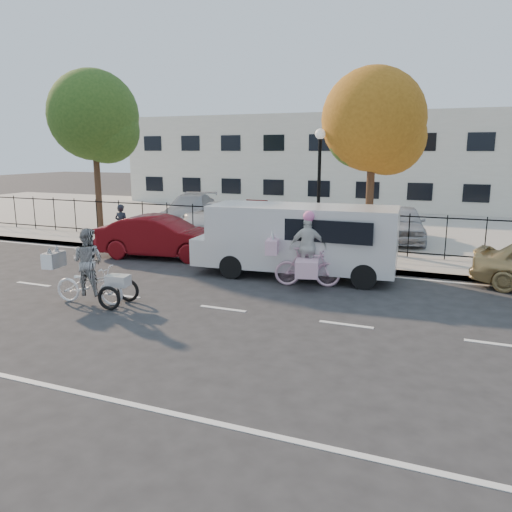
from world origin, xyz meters
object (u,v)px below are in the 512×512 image
at_px(lamppost, 319,169).
at_px(red_sedan, 162,237).
at_px(white_van, 299,238).
at_px(pedestrian, 122,224).
at_px(lot_car_b, 218,216).
at_px(lot_car_a, 190,209).
at_px(unicorn_bike, 306,259).
at_px(zebra_trike, 89,275).
at_px(lot_car_d, 402,223).

height_order(lamppost, red_sedan, lamppost).
bearing_deg(white_van, pedestrian, 163.37).
height_order(red_sedan, pedestrian, pedestrian).
bearing_deg(pedestrian, lot_car_b, -118.31).
xyz_separation_m(white_van, pedestrian, (-7.69, 1.66, -0.25)).
bearing_deg(lot_car_a, red_sedan, -83.50).
bearing_deg(unicorn_bike, pedestrian, 58.16).
bearing_deg(pedestrian, red_sedan, 152.89).
distance_m(white_van, lot_car_b, 8.48).
relative_size(zebra_trike, white_van, 0.36).
xyz_separation_m(zebra_trike, white_van, (3.98, 4.64, 0.44)).
distance_m(zebra_trike, red_sedan, 5.50).
bearing_deg(zebra_trike, white_van, -48.28).
bearing_deg(red_sedan, lot_car_a, 13.33).
distance_m(lamppost, lot_car_b, 6.81).
relative_size(lamppost, pedestrian, 2.77).
bearing_deg(lot_car_d, lot_car_a, 165.50).
bearing_deg(lot_car_a, lot_car_b, -43.83).
height_order(white_van, red_sedan, white_van).
relative_size(white_van, red_sedan, 1.36).
relative_size(white_van, lot_car_b, 1.34).
bearing_deg(lot_car_a, white_van, -57.91).
relative_size(lamppost, lot_car_b, 0.94).
xyz_separation_m(lot_car_a, lot_car_d, (10.23, -0.92, -0.01)).
height_order(red_sedan, lot_car_b, red_sedan).
height_order(red_sedan, lot_car_d, lot_car_d).
xyz_separation_m(zebra_trike, lot_car_d, (6.31, 11.12, 0.13)).
bearing_deg(lot_car_b, lot_car_a, 155.11).
distance_m(white_van, lot_car_a, 10.82).
relative_size(pedestrian, lot_car_b, 0.34).
bearing_deg(red_sedan, unicorn_bike, -114.86).
distance_m(lamppost, pedestrian, 7.90).
xyz_separation_m(unicorn_bike, lot_car_b, (-6.32, 7.29, 0.00)).
height_order(pedestrian, lot_car_a, pedestrian).
height_order(white_van, pedestrian, white_van).
distance_m(lamppost, red_sedan, 6.05).
xyz_separation_m(unicorn_bike, lot_car_d, (1.77, 7.56, 0.08)).
bearing_deg(lot_car_d, zebra_trike, -128.95).
height_order(pedestrian, lot_car_b, pedestrian).
relative_size(unicorn_bike, red_sedan, 0.48).
relative_size(unicorn_bike, lot_car_b, 0.47).
distance_m(lamppost, zebra_trike, 8.84).
bearing_deg(white_van, red_sedan, 168.00).
height_order(zebra_trike, lot_car_b, zebra_trike).
xyz_separation_m(lamppost, pedestrian, (-7.47, -1.34, -2.18)).
xyz_separation_m(lamppost, zebra_trike, (-3.76, -7.64, -2.37)).
bearing_deg(white_van, unicorn_bike, -67.07).
bearing_deg(lot_car_a, lot_car_d, -19.90).
xyz_separation_m(red_sedan, lot_car_b, (-0.47, 5.51, 0.04)).
bearing_deg(unicorn_bike, white_van, 13.90).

